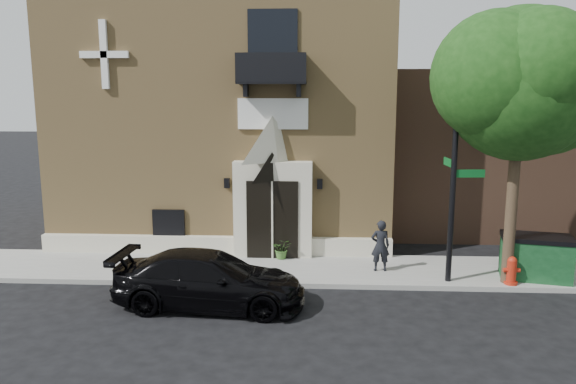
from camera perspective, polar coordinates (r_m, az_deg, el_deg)
name	(u,v)px	position (r m, az deg, el deg)	size (l,w,h in m)	color
ground	(300,288)	(16.50, 1.24, -9.77)	(120.00, 120.00, 0.00)	black
sidewalk	(333,270)	(17.89, 4.63, -7.93)	(42.00, 3.00, 0.15)	gray
church	(235,115)	(23.71, -5.40, 7.80)	(12.20, 11.01, 9.30)	tan
street_tree_left	(523,83)	(16.77, 22.76, 10.21)	(4.97, 4.38, 7.77)	#38281C
black_sedan	(209,280)	(15.13, -7.99, -8.82)	(2.06, 5.06, 1.47)	black
street_sign	(454,176)	(16.63, 16.50, 1.53)	(0.99, 0.98, 6.16)	black
fire_hydrant	(512,271)	(17.50, 21.76, -7.42)	(0.47, 0.38, 0.83)	#AC2210
dumpster	(536,257)	(18.23, 23.86, -6.04)	(2.18, 1.54, 1.30)	#0F3819
planter	(282,249)	(18.65, -0.61, -5.77)	(0.62, 0.54, 0.69)	#42712D
pedestrian_near	(380,246)	(17.56, 9.36, -5.40)	(0.58, 0.38, 1.60)	black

